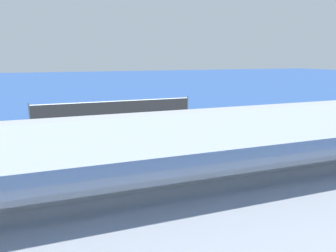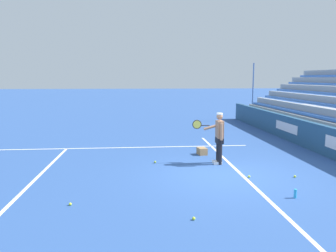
# 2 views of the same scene
# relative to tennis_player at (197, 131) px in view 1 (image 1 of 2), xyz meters

# --- Properties ---
(ground_plane) EXTENTS (160.00, 160.00, 0.00)m
(ground_plane) POSITION_rel_tennis_player_xyz_m (-1.26, 0.11, -0.89)
(ground_plane) COLOR #2D5193
(court_baseline_white) EXTENTS (12.00, 0.10, 0.01)m
(court_baseline_white) POSITION_rel_tennis_player_xyz_m (-1.26, -0.39, -0.89)
(court_baseline_white) COLOR white
(court_baseline_white) RESTS_ON ground
(court_sideline_white) EXTENTS (0.10, 12.00, 0.01)m
(court_sideline_white) POSITION_rel_tennis_player_xyz_m (2.85, 4.11, -0.89)
(court_sideline_white) COLOR white
(court_sideline_white) RESTS_ON ground
(court_service_line_white) EXTENTS (8.22, 0.10, 0.01)m
(court_service_line_white) POSITION_rel_tennis_player_xyz_m (-1.26, 5.61, -0.89)
(court_service_line_white) COLOR white
(court_service_line_white) RESTS_ON ground
(back_wall_sponsor_board) EXTENTS (26.36, 0.25, 1.10)m
(back_wall_sponsor_board) POSITION_rel_tennis_player_xyz_m (-1.26, -4.28, -0.34)
(back_wall_sponsor_board) COLOR navy
(back_wall_sponsor_board) RESTS_ON ground
(bleacher_stand) EXTENTS (25.04, 4.00, 3.85)m
(bleacher_stand) POSITION_rel_tennis_player_xyz_m (-1.26, -6.91, -0.10)
(bleacher_stand) COLOR #9EA3A8
(bleacher_stand) RESTS_ON ground
(tennis_player) EXTENTS (0.58, 0.99, 1.71)m
(tennis_player) POSITION_rel_tennis_player_xyz_m (0.00, 0.00, 0.00)
(tennis_player) COLOR black
(tennis_player) RESTS_ON ground
(ball_box_cardboard) EXTENTS (0.45, 0.37, 0.26)m
(ball_box_cardboard) POSITION_rel_tennis_player_xyz_m (1.35, 0.29, -0.76)
(ball_box_cardboard) COLOR #A87F51
(ball_box_cardboard) RESTS_ON ground
(tennis_ball_by_box) EXTENTS (0.07, 0.07, 0.07)m
(tennis_ball_by_box) POSITION_rel_tennis_player_xyz_m (1.88, 0.02, -0.86)
(tennis_ball_by_box) COLOR #CCE533
(tennis_ball_by_box) RESTS_ON ground
(tennis_ball_midcourt) EXTENTS (0.07, 0.07, 0.07)m
(tennis_ball_midcourt) POSITION_rel_tennis_player_xyz_m (0.27, 2.12, -0.86)
(tennis_ball_midcourt) COLOR #CCE533
(tennis_ball_midcourt) RESTS_ON ground
(tennis_ball_on_baseline) EXTENTS (0.07, 0.07, 0.07)m
(tennis_ball_on_baseline) POSITION_rel_tennis_player_xyz_m (-3.32, 4.21, -0.86)
(tennis_ball_on_baseline) COLOR #CCE533
(tennis_ball_on_baseline) RESTS_ON ground
(tennis_ball_far_left) EXTENTS (0.07, 0.07, 0.07)m
(tennis_ball_far_left) POSITION_rel_tennis_player_xyz_m (-1.63, -0.52, -0.86)
(tennis_ball_far_left) COLOR #CCE533
(tennis_ball_far_left) RESTS_ON ground
(tennis_ball_near_player) EXTENTS (0.07, 0.07, 0.07)m
(tennis_ball_near_player) POSITION_rel_tennis_player_xyz_m (-4.32, 1.55, -0.86)
(tennis_ball_near_player) COLOR #CCE533
(tennis_ball_near_player) RESTS_ON ground
(tennis_ball_far_right) EXTENTS (0.07, 0.07, 0.07)m
(tennis_ball_far_right) POSITION_rel_tennis_player_xyz_m (-1.74, -1.85, -0.86)
(tennis_ball_far_right) COLOR #CCE533
(tennis_ball_far_right) RESTS_ON ground
(water_bottle) EXTENTS (0.07, 0.07, 0.22)m
(water_bottle) POSITION_rel_tennis_player_xyz_m (-3.31, -1.08, -0.78)
(water_bottle) COLOR #33B2E5
(water_bottle) RESTS_ON ground
(tennis_net) EXTENTS (11.09, 0.09, 1.07)m
(tennis_net) POSITION_rel_tennis_player_xyz_m (-1.26, 10.28, -0.40)
(tennis_net) COLOR #33383D
(tennis_net) RESTS_ON ground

